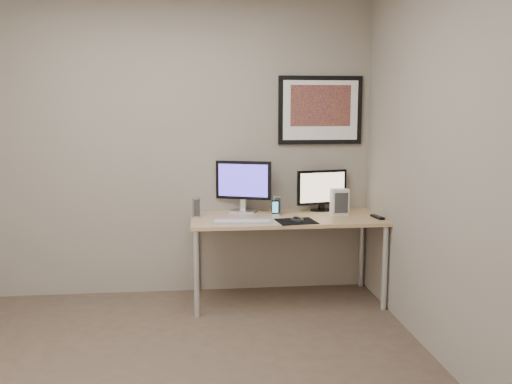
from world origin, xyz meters
TOP-DOWN VIEW (x-y plane):
  - floor at (0.00, 0.00)m, footprint 3.60×3.60m
  - room at (0.00, 0.45)m, footprint 3.60×3.60m
  - desk at (1.00, 1.35)m, footprint 1.60×0.70m
  - framed_art at (1.35, 1.68)m, footprint 0.75×0.04m
  - monitor_large at (0.66, 1.61)m, footprint 0.48×0.23m
  - monitor_tv at (1.36, 1.59)m, footprint 0.46×0.15m
  - speaker_left at (0.24, 1.42)m, footprint 0.08×0.08m
  - speaker_right at (0.94, 1.48)m, footprint 0.07×0.07m
  - phone_dock at (0.91, 1.41)m, footprint 0.06×0.06m
  - keyboard at (0.61, 1.16)m, footprint 0.49×0.17m
  - mousepad at (1.05, 1.15)m, footprint 0.33×0.31m
  - mouse at (1.06, 1.16)m, footprint 0.09×0.11m
  - remote at (1.75, 1.21)m, footprint 0.07×0.18m
  - fan_unit at (1.47, 1.40)m, footprint 0.15×0.11m

SIDE VIEW (x-z plane):
  - floor at x=0.00m, z-range 0.00..0.00m
  - desk at x=1.00m, z-range 0.30..1.03m
  - mousepad at x=1.05m, z-range 0.73..0.73m
  - keyboard at x=0.61m, z-range 0.73..0.75m
  - remote at x=1.75m, z-range 0.73..0.75m
  - mouse at x=1.06m, z-range 0.73..0.77m
  - phone_dock at x=0.91m, z-range 0.73..0.86m
  - speaker_right at x=0.94m, z-range 0.73..0.89m
  - speaker_left at x=0.24m, z-range 0.73..0.89m
  - fan_unit at x=1.47m, z-range 0.73..0.95m
  - monitor_tv at x=1.36m, z-range 0.74..1.11m
  - monitor_large at x=0.66m, z-range 0.75..1.21m
  - framed_art at x=1.35m, z-range 1.32..1.92m
  - room at x=0.00m, z-range -0.16..3.44m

